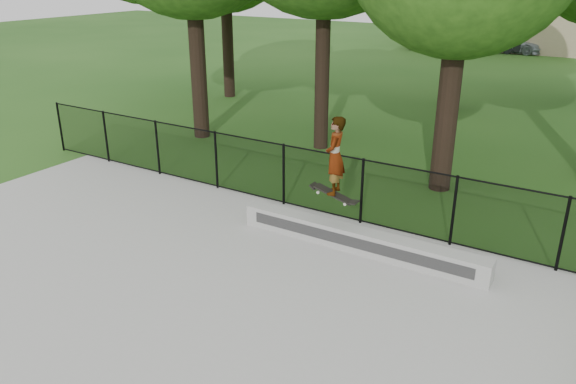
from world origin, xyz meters
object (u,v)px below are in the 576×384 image
at_px(grind_ledge, 359,240).
at_px(car_c, 509,43).
at_px(car_b, 491,41).
at_px(skater_airborne, 335,158).
at_px(car_a, 431,43).

relative_size(grind_ledge, car_c, 1.29).
relative_size(car_b, skater_airborne, 2.15).
bearing_deg(grind_ledge, skater_airborne, -176.02).
relative_size(car_c, skater_airborne, 2.31).
xyz_separation_m(car_a, car_b, (3.58, 1.50, 0.16)).
distance_m(car_a, car_c, 4.96).
xyz_separation_m(car_a, skater_airborne, (7.55, -29.03, 1.40)).
distance_m(car_b, car_c, 1.09).
bearing_deg(car_b, skater_airborne, -175.18).
height_order(car_a, car_c, car_c).
bearing_deg(skater_airborne, car_b, 97.41).
distance_m(car_b, skater_airborne, 30.82).
bearing_deg(car_c, skater_airborne, -172.14).
xyz_separation_m(grind_ledge, car_b, (-4.54, 30.50, 0.39)).
distance_m(grind_ledge, skater_airborne, 1.73).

